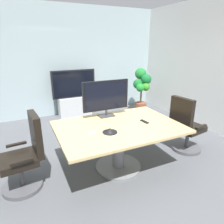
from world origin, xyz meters
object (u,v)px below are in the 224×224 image
Objects in this scene: office_chair_left at (26,158)px; office_chair_right at (185,129)px; tv_monitor at (106,96)px; remote_control at (144,122)px; conference_phone at (110,130)px; conference_table at (119,136)px; potted_plant at (142,87)px; wall_display_unit at (75,101)px.

office_chair_left is 1.00× the size of office_chair_right.
tv_monitor is 4.94× the size of remote_control.
office_chair_right is 1.66m from conference_phone.
office_chair_left is 1.58m from tv_monitor.
conference_table is 0.73m from tv_monitor.
potted_plant reaches higher than remote_control.
remote_control is (0.42, -2.84, 0.33)m from wall_display_unit.
wall_display_unit is at bearing 164.58° from potted_plant.
remote_control is (-1.46, -2.32, -0.01)m from potted_plant.
conference_phone is (-0.23, -0.17, 0.21)m from conference_table.
tv_monitor is 0.65× the size of potted_plant.
conference_table is 0.35m from conference_phone.
remote_control is at bearing -5.65° from conference_table.
office_chair_left is at bearing -147.12° from potted_plant.
office_chair_left is 0.83× the size of wall_display_unit.
office_chair_right reaches higher than conference_phone.
wall_display_unit is (-1.36, 2.84, -0.01)m from office_chair_right.
wall_display_unit is (1.42, 2.66, -0.01)m from office_chair_left.
conference_table is at bearing -90.61° from wall_display_unit.
office_chair_right is at bearing -102.61° from potted_plant.
conference_table is 11.31× the size of remote_control.
potted_plant reaches higher than conference_phone.
office_chair_right is at bearing -5.76° from remote_control.
office_chair_left is (-1.39, 0.14, -0.13)m from conference_table.
remote_control is at bearing -81.53° from wall_display_unit.
wall_display_unit is 7.71× the size of remote_control.
potted_plant is 5.91× the size of conference_phone.
remote_control is at bearing 81.45° from office_chair_right.
tv_monitor is (-1.39, 0.54, 0.66)m from office_chair_right.
office_chair_left is 3.95m from potted_plant.
wall_display_unit is at bearing 84.98° from conference_phone.
tv_monitor is 0.79m from remote_control.
wall_display_unit reaches higher than conference_phone.
potted_plant is 2.74m from remote_control.
potted_plant is at bearing 49.95° from conference_table.
wall_display_unit reaches higher than office_chair_left.
tv_monitor is (0.00, 0.49, 0.54)m from conference_table.
office_chair_right is 3.16m from wall_display_unit.
tv_monitor is (1.39, 0.36, 0.66)m from office_chair_left.
office_chair_left is at bearing -118.17° from wall_display_unit.
office_chair_right is 1.64m from tv_monitor.
wall_display_unit is at bearing 146.18° from office_chair_left.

